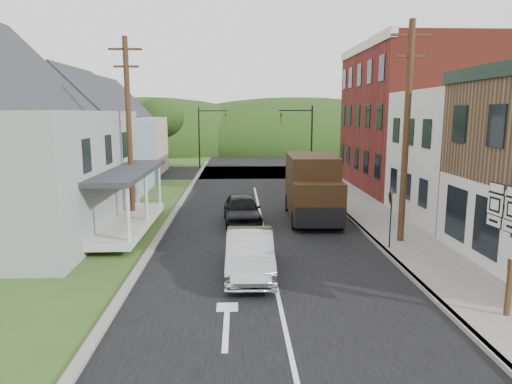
{
  "coord_description": "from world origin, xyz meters",
  "views": [
    {
      "loc": [
        -1.16,
        -14.71,
        5.43
      ],
      "look_at": [
        -0.44,
        3.77,
        2.2
      ],
      "focal_mm": 32.0,
      "sensor_mm": 36.0,
      "label": 1
    }
  ],
  "objects": [
    {
      "name": "ground",
      "position": [
        0.0,
        0.0,
        0.0
      ],
      "size": [
        120.0,
        120.0,
        0.0
      ],
      "primitive_type": "plane",
      "color": "#2D4719",
      "rests_on": "ground"
    },
    {
      "name": "road",
      "position": [
        0.0,
        10.0,
        0.0
      ],
      "size": [
        9.0,
        90.0,
        0.02
      ],
      "primitive_type": "cube",
      "color": "black",
      "rests_on": "ground"
    },
    {
      "name": "cross_road",
      "position": [
        0.0,
        27.0,
        0.0
      ],
      "size": [
        60.0,
        9.0,
        0.02
      ],
      "primitive_type": "cube",
      "color": "black",
      "rests_on": "ground"
    },
    {
      "name": "sidewalk_right",
      "position": [
        5.9,
        8.0,
        0.07
      ],
      "size": [
        2.8,
        55.0,
        0.15
      ],
      "primitive_type": "cube",
      "color": "slate",
      "rests_on": "ground"
    },
    {
      "name": "curb_right",
      "position": [
        4.55,
        8.0,
        0.07
      ],
      "size": [
        0.2,
        55.0,
        0.15
      ],
      "primitive_type": "cube",
      "color": "slate",
      "rests_on": "ground"
    },
    {
      "name": "curb_left",
      "position": [
        -4.65,
        8.0,
        0.06
      ],
      "size": [
        0.3,
        55.0,
        0.12
      ],
      "primitive_type": "cube",
      "color": "slate",
      "rests_on": "ground"
    },
    {
      "name": "storefront_white",
      "position": [
        11.3,
        7.5,
        3.25
      ],
      "size": [
        8.0,
        7.0,
        6.5
      ],
      "primitive_type": "cube",
      "color": "silver",
      "rests_on": "ground"
    },
    {
      "name": "storefront_red",
      "position": [
        11.3,
        17.0,
        5.0
      ],
      "size": [
        8.0,
        12.0,
        10.0
      ],
      "primitive_type": "cube",
      "color": "maroon",
      "rests_on": "ground"
    },
    {
      "name": "house_blue",
      "position": [
        -11.0,
        17.0,
        3.69
      ],
      "size": [
        7.14,
        8.16,
        7.28
      ],
      "color": "#829CB2",
      "rests_on": "ground"
    },
    {
      "name": "house_cream",
      "position": [
        -11.5,
        26.0,
        3.69
      ],
      "size": [
        7.14,
        8.16,
        7.28
      ],
      "color": "#B5A58C",
      "rests_on": "ground"
    },
    {
      "name": "utility_pole_right",
      "position": [
        5.6,
        3.5,
        4.66
      ],
      "size": [
        1.6,
        0.26,
        9.0
      ],
      "color": "#472D19",
      "rests_on": "ground"
    },
    {
      "name": "utility_pole_left",
      "position": [
        -6.5,
        8.0,
        4.66
      ],
      "size": [
        1.6,
        0.26,
        9.0
      ],
      "color": "#472D19",
      "rests_on": "ground"
    },
    {
      "name": "traffic_signal_right",
      "position": [
        4.3,
        23.5,
        3.76
      ],
      "size": [
        2.87,
        0.2,
        6.0
      ],
      "color": "black",
      "rests_on": "ground"
    },
    {
      "name": "traffic_signal_left",
      "position": [
        -4.3,
        30.5,
        3.76
      ],
      "size": [
        2.87,
        0.2,
        6.0
      ],
      "color": "black",
      "rests_on": "ground"
    },
    {
      "name": "tree_left_d",
      "position": [
        -9.0,
        32.0,
        4.88
      ],
      "size": [
        4.8,
        4.8,
        6.94
      ],
      "color": "#382616",
      "rests_on": "ground"
    },
    {
      "name": "forested_ridge",
      "position": [
        0.0,
        55.0,
        0.0
      ],
      "size": [
        90.0,
        30.0,
        16.0
      ],
      "primitive_type": "ellipsoid",
      "color": "black",
      "rests_on": "ground"
    },
    {
      "name": "silver_sedan",
      "position": [
        -0.79,
        0.05,
        0.74
      ],
      "size": [
        1.59,
        4.48,
        1.47
      ],
      "primitive_type": "imported",
      "rotation": [
        0.0,
        0.0,
        -0.01
      ],
      "color": "#ABABAF",
      "rests_on": "ground"
    },
    {
      "name": "dark_sedan",
      "position": [
        -1.0,
        7.14,
        0.73
      ],
      "size": [
        1.98,
        4.4,
        1.47
      ],
      "primitive_type": "imported",
      "rotation": [
        0.0,
        0.0,
        0.06
      ],
      "color": "black",
      "rests_on": "ground"
    },
    {
      "name": "delivery_van",
      "position": [
        2.61,
        8.05,
        1.66
      ],
      "size": [
        2.61,
        5.94,
        3.28
      ],
      "rotation": [
        0.0,
        0.0,
        -0.03
      ],
      "color": "black",
      "rests_on": "ground"
    },
    {
      "name": "warning_sign",
      "position": [
        4.78,
        2.5,
        1.67
      ],
      "size": [
        0.13,
        0.65,
        2.37
      ],
      "rotation": [
        0.0,
        0.0,
        -0.11
      ],
      "color": "black",
      "rests_on": "sidewalk_right"
    }
  ]
}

